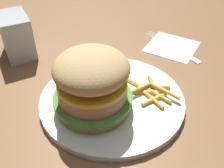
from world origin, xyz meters
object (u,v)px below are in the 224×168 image
at_px(fries_pile, 151,91).
at_px(fork, 171,45).
at_px(sandwich, 92,83).
at_px(napkin, 172,46).
at_px(napkin_dispenser, 16,36).
at_px(plate, 112,99).

xyz_separation_m(fries_pile, fork, (-0.08, 0.18, -0.01)).
height_order(sandwich, napkin, sandwich).
height_order(fries_pile, napkin, fries_pile).
xyz_separation_m(napkin, napkin_dispenser, (-0.22, -0.28, 0.05)).
relative_size(sandwich, napkin, 1.21).
xyz_separation_m(plate, napkin_dispenser, (-0.26, -0.04, 0.04)).
relative_size(fries_pile, fork, 0.60).
distance_m(napkin, napkin_dispenser, 0.36).
relative_size(plate, sandwich, 1.95).
xyz_separation_m(plate, sandwich, (-0.00, -0.04, 0.06)).
distance_m(sandwich, napkin_dispenser, 0.26).
bearing_deg(plate, fork, 100.14).
relative_size(napkin, napkin_dispenser, 1.18).
height_order(plate, napkin, plate).
distance_m(fork, napkin_dispenser, 0.36).
bearing_deg(fries_pile, plate, -125.40).
bearing_deg(napkin, plate, -80.22).
xyz_separation_m(sandwich, napkin_dispenser, (-0.26, 0.00, -0.02)).
bearing_deg(fork, fries_pile, -65.07).
bearing_deg(fries_pile, napkin, 114.55).
relative_size(napkin, fork, 0.63).
relative_size(plate, napkin_dispenser, 2.78).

